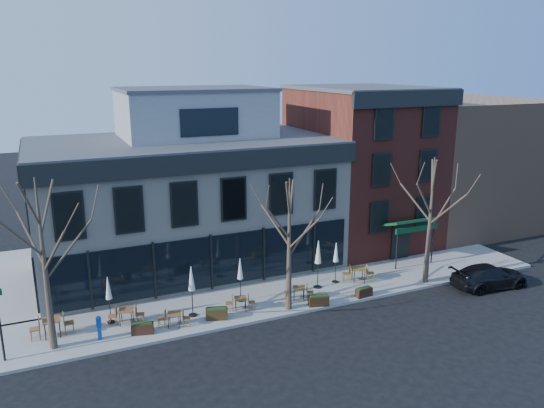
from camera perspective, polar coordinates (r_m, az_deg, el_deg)
name	(u,v)px	position (r m, az deg, el deg)	size (l,w,h in m)	color
ground	(212,293)	(30.90, -6.48, -9.45)	(120.00, 120.00, 0.00)	black
sidewalk_front	(279,296)	(30.08, 0.77, -9.90)	(33.50, 4.70, 0.15)	gray
corner_building	(187,193)	(34.04, -9.15, 1.14)	(18.39, 10.39, 11.10)	beige
red_brick_building	(361,164)	(38.97, 9.55, 4.22)	(8.20, 11.78, 11.18)	maroon
bg_building	(458,161)	(46.01, 19.34, 4.38)	(12.00, 12.00, 10.00)	#8C664C
tree_corner	(45,263)	(25.24, -23.27, -5.87)	(3.93, 3.98, 7.92)	#382B21
tree_mid	(289,243)	(27.13, 1.88, -4.24)	(3.50, 3.55, 7.04)	#382B21
tree_right	(430,219)	(31.84, 16.66, -1.56)	(3.72, 3.77, 7.48)	#382B21
parked_sedan	(489,276)	(33.65, 22.34, -7.20)	(1.91, 4.69, 1.36)	black
call_box	(99,327)	(26.58, -18.10, -12.44)	(0.24, 0.24, 1.23)	#0D45AB
cafe_set_0	(52,325)	(27.70, -22.59, -11.97)	(2.00, 0.81, 1.06)	brown
cafe_set_1	(126,315)	(27.76, -15.39, -11.41)	(1.82, 0.93, 0.93)	brown
cafe_set_2	(174,318)	(27.02, -10.47, -11.96)	(1.64, 0.94, 0.85)	brown
cafe_set_3	(241,302)	(28.26, -3.41, -10.51)	(1.61, 0.85, 0.83)	brown
cafe_set_4	(299,292)	(29.40, 2.91, -9.41)	(1.67, 1.05, 0.87)	brown
cafe_set_5	(358,273)	(32.05, 9.28, -7.34)	(1.97, 1.13, 1.02)	brown
umbrella_0	(108,291)	(27.58, -17.18, -8.89)	(0.39, 0.39, 2.44)	black
umbrella_1	(191,281)	(27.30, -8.66, -8.20)	(0.43, 0.43, 2.70)	black
umbrella_2	(240,271)	(28.73, -3.44, -7.21)	(0.39, 0.39, 2.46)	black
umbrella_3	(318,255)	(30.37, 4.99, -5.44)	(0.46, 0.46, 2.86)	black
umbrella_4	(336,254)	(31.30, 6.90, -5.41)	(0.39, 0.39, 2.47)	black
planter_0	(142,328)	(26.72, -13.76, -12.83)	(1.10, 0.66, 0.58)	#311B10
planter_1	(217,313)	(27.46, -5.96, -11.63)	(1.19, 0.77, 0.62)	#312410
planter_2	(319,300)	(28.83, 5.03, -10.28)	(1.15, 0.68, 0.60)	black
planter_3	(364,292)	(30.22, 9.85, -9.30)	(0.99, 0.48, 0.54)	black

